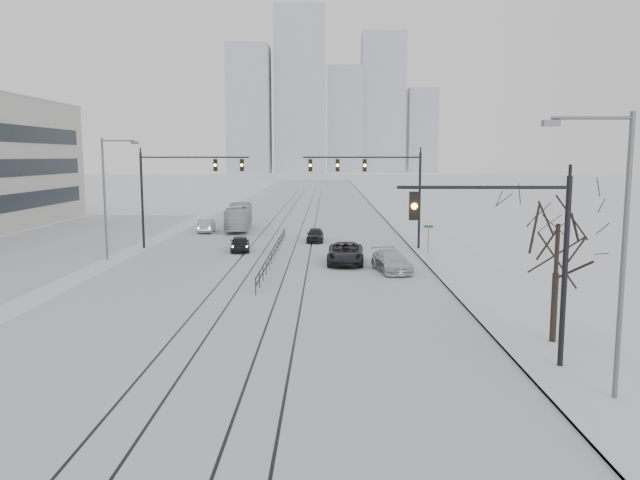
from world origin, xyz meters
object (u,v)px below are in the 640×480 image
at_px(traffic_mast_near, 520,245).
at_px(sedan_sb_inner, 240,243).
at_px(box_truck, 239,217).
at_px(sedan_nb_far, 315,235).
at_px(sedan_sb_outer, 206,226).
at_px(sedan_nb_front, 346,253).
at_px(sedan_nb_right, 392,262).
at_px(bare_tree, 558,236).

relative_size(traffic_mast_near, sedan_sb_inner, 1.82).
bearing_deg(box_truck, sedan_nb_far, 127.80).
bearing_deg(sedan_sb_outer, traffic_mast_near, 111.09).
bearing_deg(sedan_sb_outer, sedan_nb_front, 122.32).
bearing_deg(sedan_sb_inner, sedan_nb_right, 134.79).
relative_size(traffic_mast_near, sedan_nb_far, 1.88).
distance_m(traffic_mast_near, sedan_sb_outer, 45.19).
distance_m(bare_tree, sedan_sb_inner, 30.23).
height_order(sedan_nb_right, sedan_nb_far, sedan_nb_right).
xyz_separation_m(sedan_sb_inner, sedan_nb_far, (5.99, 5.76, -0.02)).
bearing_deg(sedan_sb_outer, sedan_sb_inner, 108.30).
height_order(traffic_mast_near, sedan_sb_outer, traffic_mast_near).
relative_size(sedan_sb_outer, box_truck, 0.43).
bearing_deg(box_truck, bare_tree, 110.69).
height_order(sedan_nb_front, sedan_nb_far, sedan_nb_front).
relative_size(traffic_mast_near, sedan_nb_right, 1.45).
bearing_deg(sedan_sb_inner, sedan_nb_front, 137.92).
bearing_deg(sedan_nb_far, bare_tree, -70.40).
distance_m(bare_tree, sedan_nb_right, 17.41).
height_order(traffic_mast_near, sedan_sb_inner, traffic_mast_near).
bearing_deg(sedan_sb_inner, sedan_nb_far, -143.32).
height_order(sedan_sb_outer, sedan_nb_far, sedan_sb_outer).
bearing_deg(traffic_mast_near, sedan_nb_front, 103.85).
bearing_deg(sedan_nb_far, sedan_nb_right, -68.64).
distance_m(sedan_sb_inner, sedan_nb_right, 14.44).
bearing_deg(sedan_sb_inner, box_truck, -88.87).
distance_m(traffic_mast_near, sedan_sb_inner, 31.65).
distance_m(bare_tree, box_truck, 44.18).
distance_m(bare_tree, sedan_sb_outer, 43.62).
bearing_deg(sedan_nb_far, sedan_sb_outer, 149.52).
distance_m(sedan_sb_inner, sedan_sb_outer, 13.64).
height_order(bare_tree, box_truck, bare_tree).
xyz_separation_m(sedan_sb_outer, sedan_nb_right, (16.55, -21.52, 0.02)).
height_order(traffic_mast_near, sedan_nb_right, traffic_mast_near).
bearing_deg(traffic_mast_near, sedan_nb_right, 97.43).
relative_size(sedan_sb_inner, sedan_nb_far, 1.03).
bearing_deg(sedan_nb_far, traffic_mast_near, -75.73).
bearing_deg(sedan_nb_front, box_truck, 119.51).
relative_size(sedan_sb_inner, sedan_nb_front, 0.70).
bearing_deg(box_truck, sedan_nb_front, 112.94).
distance_m(sedan_nb_right, sedan_nb_far, 15.61).
distance_m(sedan_nb_right, box_truck, 27.35).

